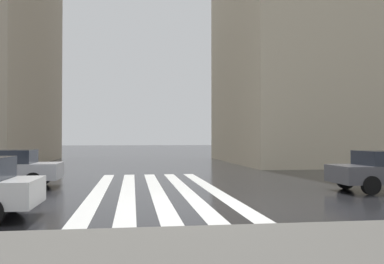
% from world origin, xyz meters
% --- Properties ---
extents(ground_plane, '(220.00, 220.00, 0.00)m').
position_xyz_m(ground_plane, '(0.00, 0.00, 0.00)').
color(ground_plane, black).
extents(zebra_crossing, '(13.00, 4.50, 0.01)m').
position_xyz_m(zebra_crossing, '(4.00, 1.42, 0.00)').
color(zebra_crossing, silver).
rests_on(zebra_crossing, ground_plane).
extents(haussmann_block_corner, '(15.35, 22.76, 25.90)m').
position_xyz_m(haussmann_block_corner, '(20.18, -16.47, 12.68)').
color(haussmann_block_corner, beige).
rests_on(haussmann_block_corner, ground_plane).
extents(car_silver, '(1.85, 4.10, 1.41)m').
position_xyz_m(car_silver, '(5.50, 7.08, 0.76)').
color(car_silver, '#B7B7BC').
rests_on(car_silver, ground_plane).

